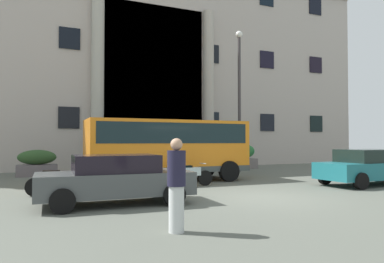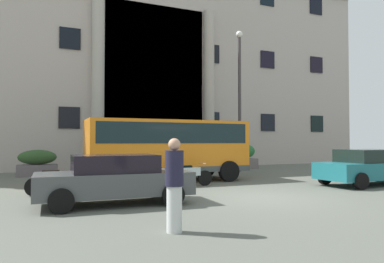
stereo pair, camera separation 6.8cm
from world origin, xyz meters
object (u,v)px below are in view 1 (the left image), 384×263
parked_compact_extra (115,179)px  parked_sedan_second (369,167)px  pedestrian_woman_dark_dress (176,184)px  hedge_planter_entrance_right (243,157)px  hedge_planter_far_east (112,162)px  orange_minibus (168,145)px  hedge_planter_far_west (37,163)px  motorcycle_far_end (189,175)px  bus_stop_sign (231,145)px  motorcycle_near_kerb (56,182)px  lamppost_plaza_centre (239,90)px

parked_compact_extra → parked_sedan_second: (10.28, 0.36, 0.02)m
pedestrian_woman_dark_dress → hedge_planter_entrance_right: bearing=-31.6°
hedge_planter_far_east → hedge_planter_entrance_right: size_ratio=0.93×
orange_minibus → pedestrian_woman_dark_dress: 8.96m
hedge_planter_far_east → hedge_planter_far_west: 3.73m
parked_compact_extra → motorcycle_far_end: parked_compact_extra is taller
parked_sedan_second → motorcycle_far_end: (-6.87, 2.42, -0.28)m
bus_stop_sign → parked_compact_extra: bus_stop_sign is taller
hedge_planter_far_east → motorcycle_near_kerb: size_ratio=0.84×
orange_minibus → motorcycle_far_end: (0.11, -2.09, -1.14)m
parked_sedan_second → hedge_planter_entrance_right: bearing=90.2°
motorcycle_near_kerb → hedge_planter_far_west: bearing=101.7°
bus_stop_sign → hedge_planter_far_east: (-5.75, 2.83, -0.90)m
hedge_planter_far_west → lamppost_plaza_centre: bearing=-8.3°
hedge_planter_entrance_right → motorcycle_far_end: size_ratio=0.88×
bus_stop_sign → lamppost_plaza_centre: lamppost_plaza_centre is taller
orange_minibus → hedge_planter_far_west: 7.15m
parked_compact_extra → motorcycle_near_kerb: (-1.44, 2.38, -0.26)m
motorcycle_near_kerb → hedge_planter_far_east: bearing=73.5°
hedge_planter_entrance_right → parked_sedan_second: bearing=-89.3°
hedge_planter_far_west → parked_compact_extra: size_ratio=0.45×
bus_stop_sign → hedge_planter_far_east: size_ratio=1.53×
motorcycle_far_end → motorcycle_near_kerb: same height
hedge_planter_entrance_right → bus_stop_sign: bearing=-131.0°
parked_compact_extra → parked_sedan_second: parked_sedan_second is taller
motorcycle_far_end → pedestrian_woman_dark_dress: pedestrian_woman_dark_dress is taller
pedestrian_woman_dark_dress → motorcycle_near_kerb: bearing=22.0°
hedge_planter_entrance_right → lamppost_plaza_centre: 4.52m
pedestrian_woman_dark_dress → lamppost_plaza_centre: (8.44, 11.65, 3.83)m
bus_stop_sign → hedge_planter_far_west: 9.95m
hedge_planter_far_east → parked_sedan_second: 12.51m
bus_stop_sign → hedge_planter_entrance_right: bearing=49.0°
motorcycle_far_end → hedge_planter_far_east: bearing=101.0°
parked_sedan_second → pedestrian_woman_dark_dress: 10.61m
parked_compact_extra → parked_sedan_second: bearing=3.7°
hedge_planter_far_west → motorcycle_near_kerb: 7.27m
hedge_planter_entrance_right → pedestrian_woman_dark_dress: (-9.73, -13.34, 0.16)m
hedge_planter_far_west → hedge_planter_entrance_right: bearing=0.6°
motorcycle_near_kerb → parked_sedan_second: bearing=-2.0°
hedge_planter_far_east → parked_sedan_second: size_ratio=0.37×
orange_minibus → bus_stop_sign: bearing=24.0°
motorcycle_far_end → hedge_planter_far_west: bearing=125.5°
parked_compact_extra → motorcycle_near_kerb: bearing=122.9°
orange_minibus → hedge_planter_far_west: (-5.25, 4.75, -0.96)m
hedge_planter_entrance_right → motorcycle_near_kerb: 13.76m
hedge_planter_far_east → motorcycle_near_kerb: hedge_planter_far_east is taller
orange_minibus → parked_sedan_second: bearing=-32.4°
parked_compact_extra → pedestrian_woman_dark_dress: size_ratio=2.34×
bus_stop_sign → parked_sedan_second: bus_stop_sign is taller
hedge_planter_far_east → lamppost_plaza_centre: bearing=-11.7°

